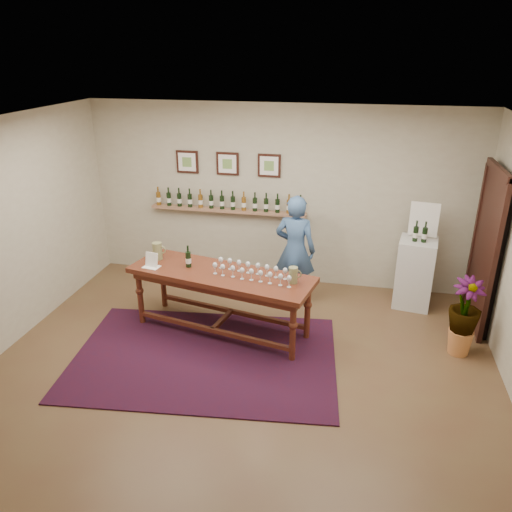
% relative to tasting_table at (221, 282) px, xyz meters
% --- Properties ---
extents(ground, '(6.00, 6.00, 0.00)m').
position_rel_tasting_table_xyz_m(ground, '(0.45, -0.73, -0.73)').
color(ground, brown).
rests_on(ground, ground).
extents(room_shell, '(6.00, 6.00, 6.00)m').
position_rel_tasting_table_xyz_m(room_shell, '(2.56, 1.13, 0.39)').
color(room_shell, beige).
rests_on(room_shell, ground).
extents(rug, '(3.39, 2.45, 0.02)m').
position_rel_tasting_table_xyz_m(rug, '(-0.04, -0.66, -0.72)').
color(rug, '#4C0D17').
rests_on(rug, ground).
extents(tasting_table, '(2.53, 1.26, 0.86)m').
position_rel_tasting_table_xyz_m(tasting_table, '(0.00, 0.00, 0.00)').
color(tasting_table, '#4D2013').
rests_on(tasting_table, ground).
extents(table_glasses, '(1.20, 0.48, 0.16)m').
position_rel_tasting_table_xyz_m(table_glasses, '(0.39, -0.03, 0.21)').
color(table_glasses, silver).
rests_on(table_glasses, tasting_table).
extents(table_bottles, '(0.29, 0.22, 0.27)m').
position_rel_tasting_table_xyz_m(table_bottles, '(-0.45, 0.12, 0.27)').
color(table_bottles, black).
rests_on(table_bottles, tasting_table).
extents(pitcher_left, '(0.17, 0.17, 0.24)m').
position_rel_tasting_table_xyz_m(pitcher_left, '(-0.96, 0.25, 0.25)').
color(pitcher_left, olive).
rests_on(pitcher_left, tasting_table).
extents(pitcher_right, '(0.16, 0.16, 0.21)m').
position_rel_tasting_table_xyz_m(pitcher_right, '(0.95, -0.10, 0.23)').
color(pitcher_right, olive).
rests_on(pitcher_right, tasting_table).
extents(menu_card, '(0.24, 0.19, 0.19)m').
position_rel_tasting_table_xyz_m(menu_card, '(-0.94, -0.00, 0.23)').
color(menu_card, white).
rests_on(menu_card, tasting_table).
extents(display_pedestal, '(0.58, 0.58, 1.02)m').
position_rel_tasting_table_xyz_m(display_pedestal, '(2.55, 1.30, -0.22)').
color(display_pedestal, silver).
rests_on(display_pedestal, ground).
extents(pedestal_bottles, '(0.27, 0.11, 0.26)m').
position_rel_tasting_table_xyz_m(pedestal_bottles, '(2.54, 1.24, 0.42)').
color(pedestal_bottles, black).
rests_on(pedestal_bottles, display_pedestal).
extents(info_sign, '(0.39, 0.08, 0.54)m').
position_rel_tasting_table_xyz_m(info_sign, '(2.59, 1.41, 0.56)').
color(info_sign, white).
rests_on(info_sign, display_pedestal).
extents(potted_plant, '(0.55, 0.55, 0.88)m').
position_rel_tasting_table_xyz_m(potted_plant, '(3.03, 0.09, -0.22)').
color(potted_plant, '#CC7E44').
rests_on(potted_plant, ground).
extents(person, '(0.64, 0.47, 1.64)m').
position_rel_tasting_table_xyz_m(person, '(0.82, 1.06, 0.09)').
color(person, '#3C5F8F').
rests_on(person, ground).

